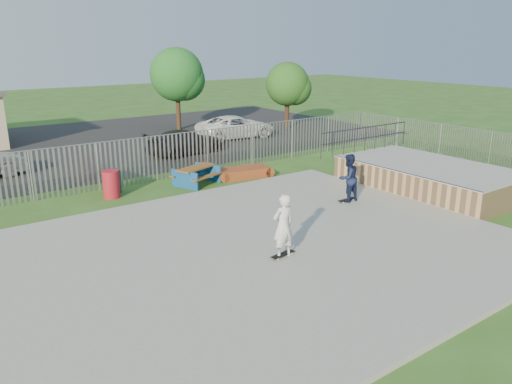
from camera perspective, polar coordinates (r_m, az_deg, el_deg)
ground at (r=14.82m, az=0.29°, el=-6.78°), size 120.00×120.00×0.00m
concrete_slab at (r=14.79m, az=0.29°, el=-6.52°), size 15.00×12.00×0.15m
quarter_pipe at (r=21.91m, az=19.07°, el=1.66°), size 5.50×7.05×2.19m
fence at (r=18.64m, az=-5.56°, el=1.38°), size 26.04×16.02×2.00m
picnic_table at (r=21.69m, az=-6.80°, el=1.89°), size 2.25×2.05×0.78m
funbox at (r=22.72m, az=-1.43°, el=2.23°), size 2.37×1.52×0.44m
trash_bin_red at (r=20.47m, az=-16.22°, el=0.86°), size 0.66×0.66×1.09m
trash_bin_grey at (r=21.17m, az=-15.95°, el=1.20°), size 0.57×0.57×0.95m
parking_lot at (r=31.58m, az=-20.61°, el=4.91°), size 40.00×18.00×0.02m
car_dark at (r=27.67m, az=-8.06°, el=5.68°), size 4.76×2.50×1.32m
car_white at (r=32.15m, az=-2.29°, el=7.46°), size 5.26×2.76×1.41m
tree_mid at (r=35.35m, az=-9.05°, el=13.10°), size 3.64×3.64×5.61m
tree_right at (r=35.37m, az=3.61°, el=12.19°), size 3.00×3.00×4.63m
skateboard_a at (r=19.15m, az=10.34°, el=-0.93°), size 0.81×0.22×0.08m
skateboard_b at (r=14.13m, az=3.08°, el=-7.20°), size 0.82×0.31×0.08m
skater_navy at (r=18.91m, az=10.48°, el=1.59°), size 0.90×0.71×1.82m
skater_white at (r=13.80m, az=3.13°, el=-3.90°), size 0.68×0.46×1.82m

